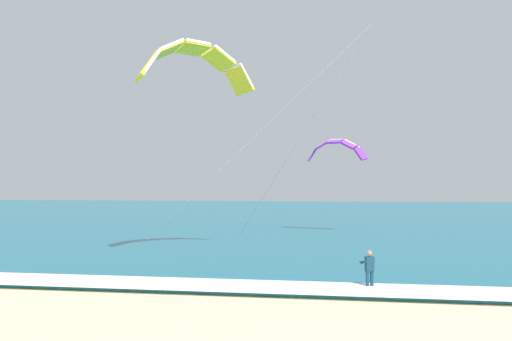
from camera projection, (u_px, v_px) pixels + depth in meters
name	position (u px, v px, depth m)	size (l,w,h in m)	color
sea	(367.00, 214.00, 79.27)	(200.00, 120.00, 0.20)	#146075
surf_foam	(427.00, 291.00, 21.10)	(200.00, 2.70, 0.04)	white
surfboard	(370.00, 291.00, 22.14)	(0.95, 1.46, 0.09)	#E04C38
kitesurfer	(369.00, 269.00, 22.18)	(0.65, 0.65, 1.69)	#143347
kite_primary	(195.00, 61.00, 33.03)	(13.12, 11.91, 11.94)	yellow
kite_distant	(335.00, 148.00, 48.15)	(5.40, 2.61, 2.02)	purple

